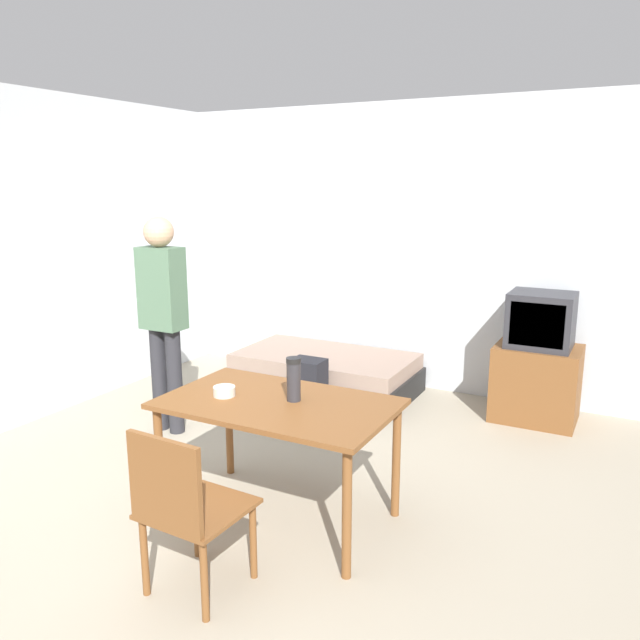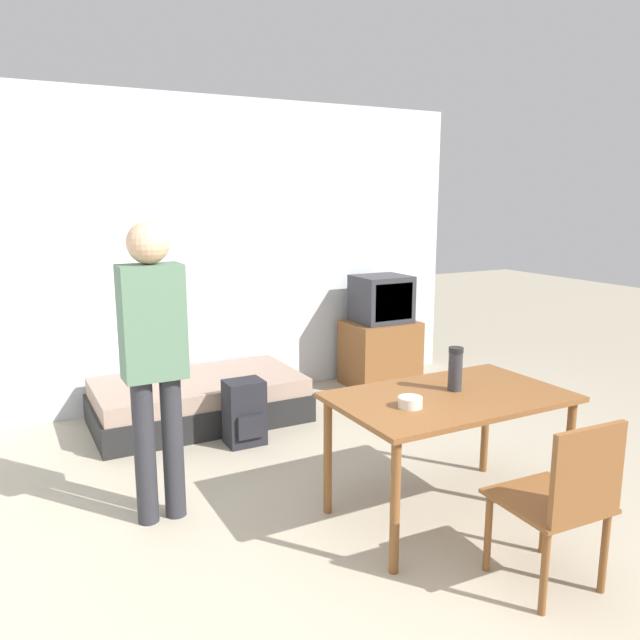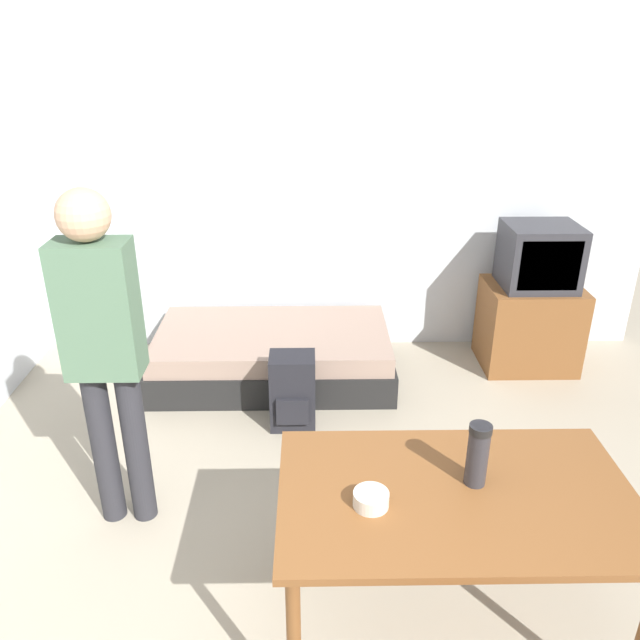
# 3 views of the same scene
# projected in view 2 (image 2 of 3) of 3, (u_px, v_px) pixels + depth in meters

# --- Properties ---
(ground_plane) EXTENTS (20.00, 20.00, 0.00)m
(ground_plane) POSITION_uv_depth(u_px,v_px,m) (463.00, 624.00, 2.73)
(ground_plane) COLOR #9E937F
(wall_back) EXTENTS (5.18, 0.06, 2.70)m
(wall_back) POSITION_uv_depth(u_px,v_px,m) (203.00, 252.00, 5.56)
(wall_back) COLOR silver
(wall_back) RESTS_ON ground_plane
(daybed) EXTENTS (1.70, 0.94, 0.37)m
(daybed) POSITION_uv_depth(u_px,v_px,m) (199.00, 400.00, 5.17)
(daybed) COLOR black
(daybed) RESTS_ON ground_plane
(tv) EXTENTS (0.68, 0.53, 1.09)m
(tv) POSITION_uv_depth(u_px,v_px,m) (381.00, 336.00, 6.13)
(tv) COLOR brown
(tv) RESTS_ON ground_plane
(dining_table) EXTENTS (1.33, 0.81, 0.73)m
(dining_table) POSITION_uv_depth(u_px,v_px,m) (450.00, 408.00, 3.56)
(dining_table) COLOR brown
(dining_table) RESTS_ON ground_plane
(wooden_chair) EXTENTS (0.47, 0.47, 0.86)m
(wooden_chair) POSITION_uv_depth(u_px,v_px,m) (565.00, 497.00, 2.86)
(wooden_chair) COLOR brown
(wooden_chair) RESTS_ON ground_plane
(person_standing) EXTENTS (0.34, 0.23, 1.71)m
(person_standing) POSITION_uv_depth(u_px,v_px,m) (154.00, 351.00, 3.44)
(person_standing) COLOR #28282D
(person_standing) RESTS_ON ground_plane
(thermos_flask) EXTENTS (0.09, 0.09, 0.26)m
(thermos_flask) POSITION_uv_depth(u_px,v_px,m) (455.00, 367.00, 3.60)
(thermos_flask) COLOR #2D2D33
(thermos_flask) RESTS_ON dining_table
(mate_bowl) EXTENTS (0.13, 0.13, 0.06)m
(mate_bowl) POSITION_uv_depth(u_px,v_px,m) (410.00, 402.00, 3.33)
(mate_bowl) COLOR beige
(mate_bowl) RESTS_ON dining_table
(backpack) EXTENTS (0.28, 0.25, 0.50)m
(backpack) POSITION_uv_depth(u_px,v_px,m) (245.00, 413.00, 4.68)
(backpack) COLOR black
(backpack) RESTS_ON ground_plane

